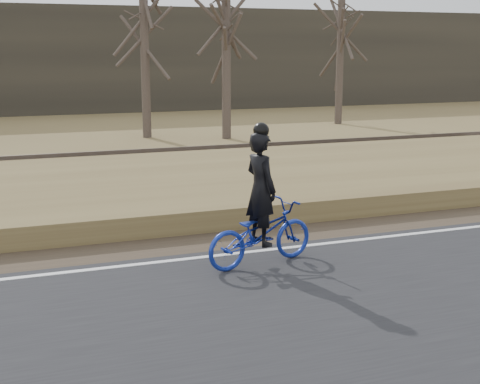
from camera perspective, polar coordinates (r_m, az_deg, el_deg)
name	(u,v)px	position (r m, az deg, el deg)	size (l,w,h in m)	color
cyclist	(261,220)	(11.07, 1.77, -2.44)	(2.13, 1.14, 2.38)	navy
bare_tree_center	(145,45)	(27.89, -8.14, 12.35)	(0.36, 0.36, 7.55)	brown
bare_tree_right	(226,56)	(27.29, -1.18, 11.50)	(0.36, 0.36, 6.62)	brown
bare_tree_far_right	(340,53)	(33.23, 8.54, 11.64)	(0.36, 0.36, 6.82)	brown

